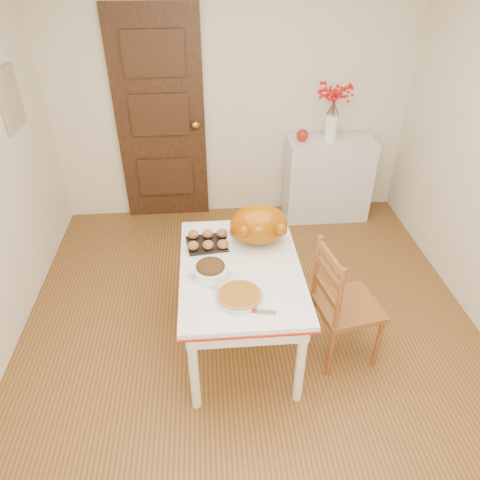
{
  "coord_description": "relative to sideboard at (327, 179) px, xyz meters",
  "views": [
    {
      "loc": [
        -0.28,
        -2.31,
        2.52
      ],
      "look_at": [
        -0.09,
        0.07,
        0.89
      ],
      "focal_mm": 33.6,
      "sensor_mm": 36.0,
      "label": 1
    }
  ],
  "objects": [
    {
      "name": "floor",
      "position": [
        -0.96,
        -1.78,
        -0.43
      ],
      "size": [
        3.5,
        4.0,
        0.0
      ],
      "primitive_type": "cube",
      "color": "#5D3611",
      "rests_on": "ground"
    },
    {
      "name": "wall_back",
      "position": [
        -0.96,
        0.22,
        0.82
      ],
      "size": [
        3.5,
        0.0,
        2.5
      ],
      "primitive_type": "cube",
      "color": "beige",
      "rests_on": "ground"
    },
    {
      "name": "door_back",
      "position": [
        -1.66,
        0.19,
        0.6
      ],
      "size": [
        0.85,
        0.06,
        2.06
      ],
      "primitive_type": "cube",
      "color": "black",
      "rests_on": "ground"
    },
    {
      "name": "photo_board",
      "position": [
        -2.69,
        -0.58,
        1.07
      ],
      "size": [
        0.03,
        0.35,
        0.45
      ],
      "primitive_type": "cube",
      "color": "#B6AB89",
      "rests_on": "ground"
    },
    {
      "name": "sideboard",
      "position": [
        0.0,
        0.0,
        0.0
      ],
      "size": [
        0.85,
        0.38,
        0.85
      ],
      "primitive_type": "cube",
      "color": "silver",
      "rests_on": "floor"
    },
    {
      "name": "kitchen_table",
      "position": [
        -1.05,
        -1.76,
        -0.07
      ],
      "size": [
        0.82,
        1.19,
        0.71
      ],
      "primitive_type": null,
      "color": "white",
      "rests_on": "floor"
    },
    {
      "name": "chair_oak",
      "position": [
        -0.33,
        -1.9,
        0.04
      ],
      "size": [
        0.47,
        0.47,
        0.92
      ],
      "primitive_type": null,
      "rotation": [
        0.0,
        0.0,
        1.74
      ],
      "color": "brown",
      "rests_on": "floor"
    },
    {
      "name": "berry_vase",
      "position": [
        -0.03,
        0.0,
        0.69
      ],
      "size": [
        0.27,
        0.27,
        0.52
      ],
      "primitive_type": null,
      "color": "white",
      "rests_on": "sideboard"
    },
    {
      "name": "apple",
      "position": [
        -0.3,
        0.0,
        0.49
      ],
      "size": [
        0.12,
        0.12,
        0.12
      ],
      "primitive_type": "sphere",
      "color": "#9E1F0F",
      "rests_on": "sideboard"
    },
    {
      "name": "turkey_platter",
      "position": [
        -0.9,
        -1.51,
        0.43
      ],
      "size": [
        0.55,
        0.48,
        0.29
      ],
      "primitive_type": null,
      "rotation": [
        0.0,
        0.0,
        -0.27
      ],
      "color": "#A24C01",
      "rests_on": "kitchen_table"
    },
    {
      "name": "pumpkin_pie",
      "position": [
        -1.08,
        -2.08,
        0.31
      ],
      "size": [
        0.36,
        0.36,
        0.06
      ],
      "primitive_type": "cylinder",
      "rotation": [
        0.0,
        0.0,
        -0.36
      ],
      "color": "#8F5216",
      "rests_on": "kitchen_table"
    },
    {
      "name": "stuffing_dish",
      "position": [
        -1.25,
        -1.84,
        0.34
      ],
      "size": [
        0.29,
        0.24,
        0.11
      ],
      "primitive_type": null,
      "rotation": [
        0.0,
        0.0,
        -0.08
      ],
      "color": "#553417",
      "rests_on": "kitchen_table"
    },
    {
      "name": "rolls_tray",
      "position": [
        -1.26,
        -1.49,
        0.32
      ],
      "size": [
        0.32,
        0.26,
        0.08
      ],
      "primitive_type": null,
      "rotation": [
        0.0,
        0.0,
        0.13
      ],
      "color": "#9B6031",
      "rests_on": "kitchen_table"
    },
    {
      "name": "pie_server",
      "position": [
        -0.98,
        -2.2,
        0.29
      ],
      "size": [
        0.22,
        0.1,
        0.01
      ],
      "primitive_type": null,
      "rotation": [
        0.0,
        0.0,
        -0.18
      ],
      "color": "silver",
      "rests_on": "kitchen_table"
    },
    {
      "name": "carving_knife",
      "position": [
        -1.25,
        -1.94,
        0.29
      ],
      "size": [
        0.19,
        0.23,
        0.01
      ],
      "primitive_type": null,
      "rotation": [
        0.0,
        0.0,
        -0.9
      ],
      "color": "silver",
      "rests_on": "kitchen_table"
    },
    {
      "name": "drinking_glass",
      "position": [
        -1.01,
        -1.29,
        0.33
      ],
      "size": [
        0.06,
        0.06,
        0.1
      ],
      "primitive_type": "cylinder",
      "rotation": [
        0.0,
        0.0,
        0.14
      ],
      "color": "white",
      "rests_on": "kitchen_table"
    },
    {
      "name": "shaker_pair",
      "position": [
        -0.72,
        -1.31,
        0.33
      ],
      "size": [
        0.1,
        0.05,
        0.1
      ],
      "primitive_type": null,
      "rotation": [
        0.0,
        0.0,
        -0.16
      ],
      "color": "white",
      "rests_on": "kitchen_table"
    }
  ]
}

